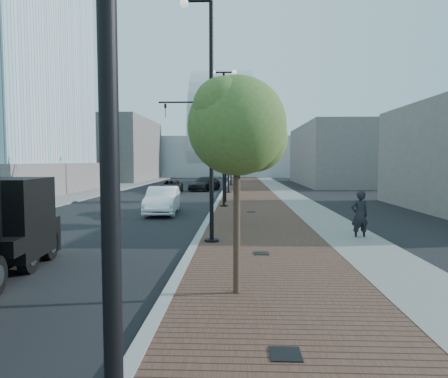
{
  "coord_description": "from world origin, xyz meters",
  "views": [
    {
      "loc": [
        1.65,
        -5.23,
        3.21
      ],
      "look_at": [
        1.0,
        12.0,
        2.0
      ],
      "focal_mm": 32.17,
      "sensor_mm": 36.0,
      "label": 1
    }
  ],
  "objects": [
    {
      "name": "utility_cover_1",
      "position": [
        2.4,
        8.0,
        0.13
      ],
      "size": [
        0.5,
        0.5,
        0.02
      ],
      "primitive_type": "cube",
      "color": "black",
      "rests_on": "sidewalk"
    },
    {
      "name": "utility_cover_2",
      "position": [
        2.4,
        19.0,
        0.13
      ],
      "size": [
        0.5,
        0.5,
        0.02
      ],
      "primitive_type": "cube",
      "color": "black",
      "rests_on": "sidewalk"
    },
    {
      "name": "pedestrian",
      "position": [
        6.53,
        11.08,
        1.01
      ],
      "size": [
        0.81,
        0.61,
        2.01
      ],
      "primitive_type": "imported",
      "rotation": [
        0.0,
        0.0,
        3.33
      ],
      "color": "black",
      "rests_on": "ground"
    },
    {
      "name": "streetlight_4",
      "position": [
        0.6,
        46.0,
        4.82
      ],
      "size": [
        1.72,
        0.56,
        9.28
      ],
      "color": "black",
      "rests_on": "ground"
    },
    {
      "name": "west_sidewalk",
      "position": [
        -13.0,
        40.0,
        0.06
      ],
      "size": [
        4.0,
        140.0,
        0.12
      ],
      "primitive_type": "cube",
      "color": "slate",
      "rests_on": "ground"
    },
    {
      "name": "commercial_block_nw",
      "position": [
        -20.0,
        60.0,
        5.0
      ],
      "size": [
        14.0,
        20.0,
        10.0
      ],
      "primitive_type": "cube",
      "color": "#605957",
      "rests_on": "ground"
    },
    {
      "name": "streetlight_3",
      "position": [
        0.49,
        34.0,
        4.34
      ],
      "size": [
        1.44,
        0.56,
        9.21
      ],
      "color": "black",
      "rests_on": "ground"
    },
    {
      "name": "traffic_mast",
      "position": [
        -0.3,
        25.0,
        4.98
      ],
      "size": [
        5.09,
        0.2,
        8.0
      ],
      "color": "black",
      "rests_on": "ground"
    },
    {
      "name": "convention_center",
      "position": [
        -2.0,
        85.0,
        6.0
      ],
      "size": [
        50.0,
        30.0,
        50.0
      ],
      "color": "#A9B0B3",
      "rests_on": "ground"
    },
    {
      "name": "curb",
      "position": [
        0.0,
        40.0,
        0.07
      ],
      "size": [
        0.3,
        140.0,
        0.14
      ],
      "primitive_type": "cube",
      "color": "gray",
      "rests_on": "ground"
    },
    {
      "name": "tree_1",
      "position": [
        1.65,
        15.02,
        3.98
      ],
      "size": [
        2.63,
        2.62,
        5.3
      ],
      "color": "#382619",
      "rests_on": "ground"
    },
    {
      "name": "utility_cover_0",
      "position": [
        2.4,
        1.0,
        0.13
      ],
      "size": [
        0.5,
        0.5,
        0.02
      ],
      "primitive_type": "cube",
      "color": "black",
      "rests_on": "sidewalk"
    },
    {
      "name": "sidewalk",
      "position": [
        3.5,
        40.0,
        0.06
      ],
      "size": [
        7.0,
        140.0,
        0.12
      ],
      "primitive_type": "cube",
      "color": "#4C2D23",
      "rests_on": "ground"
    },
    {
      "name": "white_sedan",
      "position": [
        -2.99,
        18.84,
        0.82
      ],
      "size": [
        2.09,
        5.11,
        1.65
      ],
      "primitive_type": "imported",
      "rotation": [
        0.0,
        0.0,
        0.07
      ],
      "color": "white",
      "rests_on": "ground"
    },
    {
      "name": "dark_car_mid",
      "position": [
        -5.26,
        35.14,
        0.64
      ],
      "size": [
        2.38,
        4.72,
        1.28
      ],
      "primitive_type": "imported",
      "rotation": [
        0.0,
        0.0,
        0.06
      ],
      "color": "black",
      "rests_on": "ground"
    },
    {
      "name": "tree_3",
      "position": [
        1.65,
        39.02,
        3.49
      ],
      "size": [
        2.59,
        2.58,
        4.79
      ],
      "color": "#382619",
      "rests_on": "ground"
    },
    {
      "name": "tree_2",
      "position": [
        1.65,
        27.02,
        3.87
      ],
      "size": [
        2.26,
        2.19,
        4.98
      ],
      "color": "#382619",
      "rests_on": "ground"
    },
    {
      "name": "commercial_block_ne",
      "position": [
        16.0,
        50.0,
        4.0
      ],
      "size": [
        12.0,
        22.0,
        8.0
      ],
      "primitive_type": "cube",
      "color": "#67605D",
      "rests_on": "ground"
    },
    {
      "name": "dark_car_far",
      "position": [
        -2.09,
        38.2,
        0.74
      ],
      "size": [
        3.71,
        5.52,
        1.48
      ],
      "primitive_type": "imported",
      "rotation": [
        0.0,
        0.0,
        -0.35
      ],
      "color": "black",
      "rests_on": "ground"
    },
    {
      "name": "streetlight_1",
      "position": [
        0.49,
        10.0,
        4.34
      ],
      "size": [
        1.44,
        0.56,
        9.21
      ],
      "color": "black",
      "rests_on": "ground"
    },
    {
      "name": "tree_0",
      "position": [
        1.65,
        4.02,
        3.98
      ],
      "size": [
        2.34,
        2.28,
        5.14
      ],
      "color": "#382619",
      "rests_on": "ground"
    },
    {
      "name": "concrete_strip",
      "position": [
        6.2,
        40.0,
        0.07
      ],
      "size": [
        2.4,
        140.0,
        0.13
      ],
      "primitive_type": "cube",
      "color": "slate",
      "rests_on": "ground"
    },
    {
      "name": "streetlight_2",
      "position": [
        0.6,
        22.0,
        4.82
      ],
      "size": [
        1.72,
        0.56,
        9.28
      ],
      "color": "black",
      "rests_on": "ground"
    }
  ]
}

